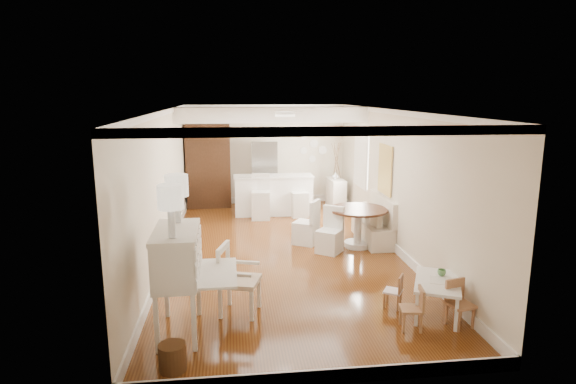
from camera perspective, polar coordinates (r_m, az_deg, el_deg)
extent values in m
plane|color=brown|center=(9.69, -0.67, -7.12)|extent=(9.00, 9.00, 0.00)
cube|color=white|center=(9.18, -0.71, 9.66)|extent=(4.50, 9.00, 0.04)
cube|color=beige|center=(13.77, -2.69, 4.47)|extent=(4.50, 0.04, 2.80)
cube|color=beige|center=(5.03, 4.85, -8.38)|extent=(4.50, 0.04, 2.80)
cube|color=beige|center=(9.37, -14.50, 0.71)|extent=(0.04, 9.00, 2.80)
cube|color=beige|center=(9.83, 12.48, 1.30)|extent=(0.04, 9.00, 2.80)
cube|color=white|center=(11.38, -1.90, 9.13)|extent=(4.50, 0.45, 0.36)
cube|color=tan|center=(10.26, 11.42, 2.62)|extent=(0.04, 0.84, 1.04)
cube|color=white|center=(12.06, 8.69, 4.05)|extent=(0.04, 1.10, 1.40)
cylinder|color=#381E11|center=(13.66, -7.76, 6.22)|extent=(0.30, 0.03, 0.30)
cylinder|color=white|center=(8.69, -0.35, 9.22)|extent=(0.36, 0.36, 0.08)
cube|color=white|center=(6.51, -12.91, -10.35)|extent=(1.12, 1.14, 1.42)
cube|color=white|center=(7.01, -5.75, -10.29)|extent=(0.72, 0.72, 1.01)
cylinder|color=#513219|center=(5.96, -13.54, -18.50)|extent=(0.40, 0.40, 0.32)
cube|color=white|center=(7.35, 17.21, -11.82)|extent=(0.98, 1.18, 0.51)
cube|color=#9A6B46|center=(6.81, 14.40, -13.19)|extent=(0.33, 0.33, 0.60)
cube|color=#986745|center=(7.41, 12.35, -11.34)|extent=(0.34, 0.34, 0.52)
cube|color=#B37951|center=(7.06, 19.78, -12.38)|extent=(0.38, 0.38, 0.65)
cube|color=silver|center=(10.41, 10.00, -3.16)|extent=(0.52, 1.60, 0.98)
cylinder|color=#482617|center=(10.00, 8.27, -4.22)|extent=(1.41, 1.41, 0.81)
cube|color=white|center=(9.57, 4.95, -4.54)|extent=(0.62, 0.62, 0.91)
cube|color=white|center=(10.10, 2.14, -3.55)|extent=(0.63, 0.62, 0.94)
cube|color=white|center=(12.54, -1.73, -0.33)|extent=(2.05, 0.65, 1.03)
cube|color=white|center=(12.06, -3.25, -0.59)|extent=(0.49, 0.49, 1.13)
cube|color=silver|center=(12.30, 1.32, -0.60)|extent=(0.46, 0.46, 1.02)
cube|color=#381E11|center=(13.46, -9.40, 3.09)|extent=(1.20, 0.60, 2.30)
imported|color=silver|center=(13.52, -1.29, 2.20)|extent=(0.75, 0.65, 1.80)
cube|color=silver|center=(13.34, 5.69, -0.16)|extent=(0.42, 0.86, 0.80)
imported|color=#589557|center=(7.43, 17.75, -9.08)|extent=(0.16, 0.16, 0.10)
imported|color=silver|center=(13.25, 5.62, 1.94)|extent=(0.21, 0.21, 0.19)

